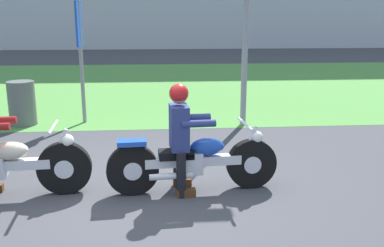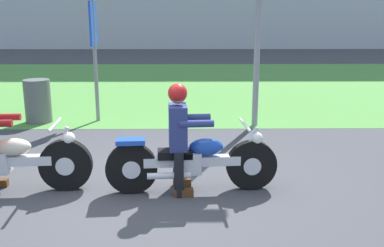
{
  "view_description": "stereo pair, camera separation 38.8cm",
  "coord_description": "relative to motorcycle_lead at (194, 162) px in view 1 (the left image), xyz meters",
  "views": [
    {
      "loc": [
        0.22,
        -5.27,
        2.21
      ],
      "look_at": [
        0.66,
        0.18,
        0.85
      ],
      "focal_mm": 40.65,
      "sensor_mm": 36.0,
      "label": 1
    },
    {
      "loc": [
        0.61,
        -5.29,
        2.21
      ],
      "look_at": [
        0.66,
        0.18,
        0.85
      ],
      "focal_mm": 40.65,
      "sensor_mm": 36.0,
      "label": 2
    }
  ],
  "objects": [
    {
      "name": "ground",
      "position": [
        -0.67,
        0.02,
        -0.4
      ],
      "size": [
        120.0,
        120.0,
        0.0
      ],
      "primitive_type": "plane",
      "color": "#424247"
    },
    {
      "name": "grass_verge",
      "position": [
        -0.67,
        9.16,
        -0.39
      ],
      "size": [
        60.0,
        12.0,
        0.01
      ],
      "primitive_type": "cube",
      "color": "#549342",
      "rests_on": "ground"
    },
    {
      "name": "motorcycle_lead",
      "position": [
        0.0,
        0.0,
        0.0
      ],
      "size": [
        2.2,
        0.66,
        0.89
      ],
      "rotation": [
        0.0,
        0.0,
        0.07
      ],
      "color": "black",
      "rests_on": "ground"
    },
    {
      "name": "rider_lead",
      "position": [
        -0.17,
        -0.01,
        0.42
      ],
      "size": [
        0.57,
        0.49,
        1.41
      ],
      "rotation": [
        0.0,
        0.0,
        0.07
      ],
      "color": "black",
      "rests_on": "ground"
    },
    {
      "name": "trash_can",
      "position": [
        -3.23,
        3.78,
        0.06
      ],
      "size": [
        0.54,
        0.54,
        0.91
      ],
      "primitive_type": "cylinder",
      "color": "#595E5B",
      "rests_on": "ground"
    },
    {
      "name": "sign_banner",
      "position": [
        -2.0,
        3.9,
        1.33
      ],
      "size": [
        0.08,
        0.6,
        2.6
      ],
      "color": "gray",
      "rests_on": "ground"
    }
  ]
}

